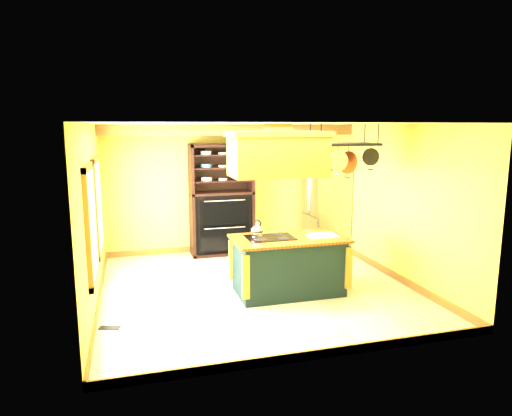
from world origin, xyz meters
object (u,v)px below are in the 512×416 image
range_hood (278,153)px  pot_rack (344,150)px  hutch (221,212)px  kitchen_island (288,265)px  refrigerator (326,211)px

range_hood → pot_rack: size_ratio=1.33×
pot_rack → hutch: 3.31m
pot_rack → kitchen_island: bearing=-179.9°
kitchen_island → hutch: (-0.57, 2.61, 0.42)m
pot_rack → refrigerator: pot_rack is taller
kitchen_island → refrigerator: size_ratio=1.01×
kitchen_island → pot_rack: bearing=-0.0°
refrigerator → pot_rack: bearing=-108.3°
refrigerator → range_hood: bearing=-129.3°
kitchen_island → refrigerator: 2.83m
kitchen_island → range_hood: range_hood is taller
kitchen_island → range_hood: bearing=-179.9°
kitchen_island → hutch: 2.70m
kitchen_island → range_hood: size_ratio=1.19×
hutch → refrigerator: bearing=-8.9°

